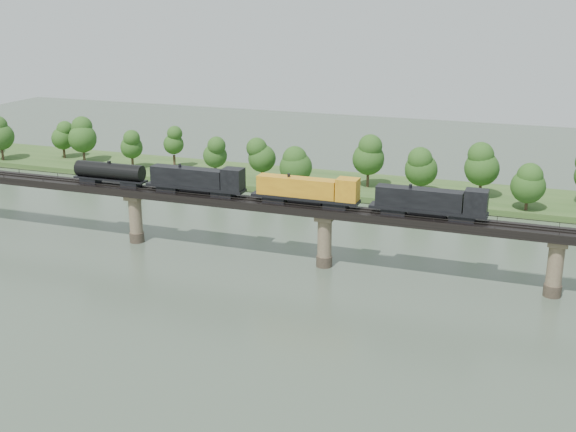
% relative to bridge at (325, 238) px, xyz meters
% --- Properties ---
extents(ground, '(400.00, 400.00, 0.00)m').
position_rel_bridge_xyz_m(ground, '(0.00, -30.00, -5.46)').
color(ground, '#374637').
rests_on(ground, ground).
extents(far_bank, '(300.00, 24.00, 1.60)m').
position_rel_bridge_xyz_m(far_bank, '(0.00, 55.00, -4.66)').
color(far_bank, '#2F4D1F').
rests_on(far_bank, ground).
extents(bridge, '(236.00, 30.00, 11.50)m').
position_rel_bridge_xyz_m(bridge, '(0.00, 0.00, 0.00)').
color(bridge, '#473A2D').
rests_on(bridge, ground).
extents(bridge_superstructure, '(220.00, 4.90, 0.75)m').
position_rel_bridge_xyz_m(bridge_superstructure, '(0.00, 0.00, 6.33)').
color(bridge_superstructure, black).
rests_on(bridge_superstructure, bridge).
extents(far_treeline, '(289.06, 17.54, 13.60)m').
position_rel_bridge_xyz_m(far_treeline, '(-8.21, 50.52, 3.37)').
color(far_treeline, '#382619').
rests_on(far_treeline, far_bank).
extents(freight_train, '(81.93, 3.19, 5.64)m').
position_rel_bridge_xyz_m(freight_train, '(-11.10, 0.00, 8.73)').
color(freight_train, black).
rests_on(freight_train, bridge).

